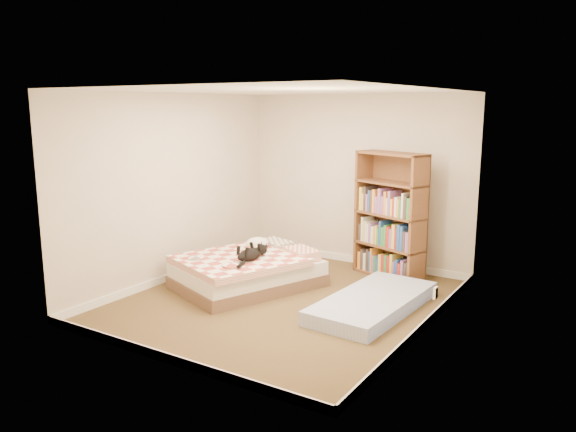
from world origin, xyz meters
The scene contains 6 objects.
room centered at (0.00, 0.00, 1.20)m, with size 3.51×4.01×2.51m.
bed centered at (-0.68, 0.23, 0.21)m, with size 1.78×2.08×0.47m.
bookshelf centered at (0.69, 1.64, 0.61)m, with size 1.15×0.69×1.72m.
floor_mattress centered at (1.04, 0.30, 0.08)m, with size 0.83×1.85×0.17m, color #7A91CC.
black_cat centered at (-0.53, 0.08, 0.50)m, with size 0.26×0.74×0.17m.
white_dog centered at (-0.78, 0.55, 0.50)m, with size 0.35×0.38×0.16m.
Camera 1 is at (3.51, -5.47, 2.33)m, focal length 35.00 mm.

